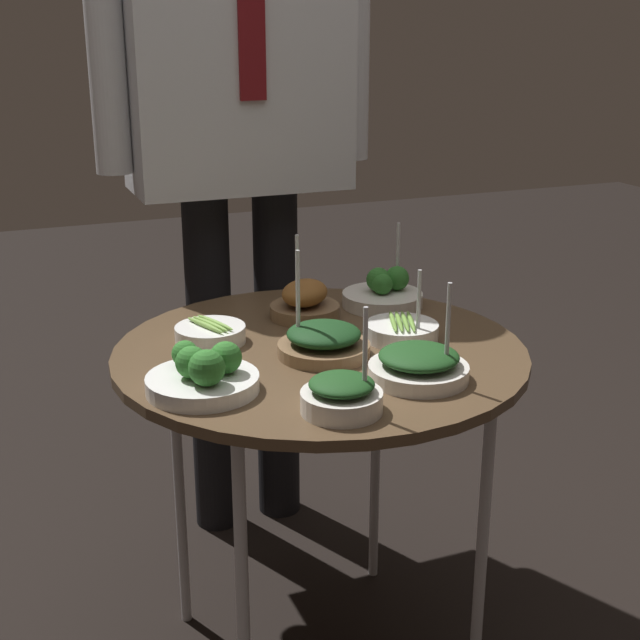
# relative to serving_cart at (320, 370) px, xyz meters

# --- Properties ---
(serving_cart) EXTENTS (0.70, 0.70, 0.64)m
(serving_cart) POSITION_rel_serving_cart_xyz_m (0.00, 0.00, 0.00)
(serving_cart) COLOR brown
(serving_cart) RESTS_ON ground_plane
(bowl_asparagus_center) EXTENTS (0.13, 0.13, 0.13)m
(bowl_asparagus_center) POSITION_rel_serving_cart_xyz_m (0.15, -0.01, 0.06)
(bowl_asparagus_center) COLOR white
(bowl_asparagus_center) RESTS_ON serving_cart
(bowl_spinach_front_right) EXTENTS (0.15, 0.15, 0.18)m
(bowl_spinach_front_right) POSITION_rel_serving_cart_xyz_m (-0.01, -0.03, 0.07)
(bowl_spinach_front_right) COLOR brown
(bowl_spinach_front_right) RESTS_ON serving_cart
(bowl_asparagus_back_right) EXTENTS (0.12, 0.12, 0.04)m
(bowl_asparagus_back_right) POSITION_rel_serving_cart_xyz_m (-0.16, 0.10, 0.06)
(bowl_asparagus_back_right) COLOR white
(bowl_asparagus_back_right) RESTS_ON serving_cart
(bowl_roast_front_center) EXTENTS (0.13, 0.13, 0.17)m
(bowl_roast_front_center) POSITION_rel_serving_cart_xyz_m (0.03, 0.16, 0.07)
(bowl_roast_front_center) COLOR brown
(bowl_roast_front_center) RESTS_ON serving_cart
(bowl_spinach_far_rim) EXTENTS (0.12, 0.12, 0.16)m
(bowl_spinach_far_rim) POSITION_rel_serving_cart_xyz_m (-0.07, -0.25, 0.07)
(bowl_spinach_far_rim) COLOR silver
(bowl_spinach_far_rim) RESTS_ON serving_cart
(bowl_broccoli_front_left) EXTENTS (0.16, 0.16, 0.16)m
(bowl_broccoli_front_left) POSITION_rel_serving_cart_xyz_m (0.20, 0.17, 0.07)
(bowl_broccoli_front_left) COLOR silver
(bowl_broccoli_front_left) RESTS_ON serving_cart
(bowl_broccoli_near_rim) EXTENTS (0.17, 0.17, 0.08)m
(bowl_broccoli_near_rim) POSITION_rel_serving_cart_xyz_m (-0.23, -0.11, 0.07)
(bowl_broccoli_near_rim) COLOR white
(bowl_broccoli_near_rim) RESTS_ON serving_cart
(bowl_spinach_mid_right) EXTENTS (0.16, 0.16, 0.16)m
(bowl_spinach_mid_right) POSITION_rel_serving_cart_xyz_m (0.09, -0.18, 0.06)
(bowl_spinach_mid_right) COLOR silver
(bowl_spinach_mid_right) RESTS_ON serving_cart
(waiter_figure) EXTENTS (0.61, 0.23, 1.64)m
(waiter_figure) POSITION_rel_serving_cart_xyz_m (0.03, 0.55, 0.45)
(waiter_figure) COLOR black
(waiter_figure) RESTS_ON ground_plane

